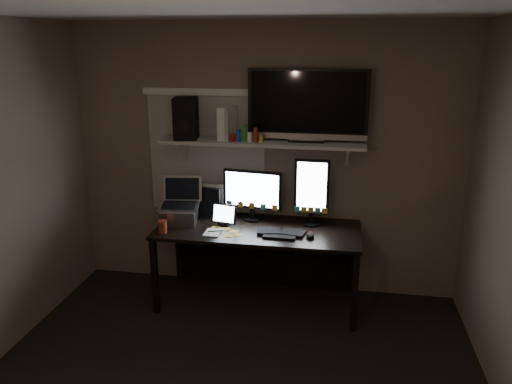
% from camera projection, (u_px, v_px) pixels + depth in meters
% --- Properties ---
extents(ceiling, '(3.60, 3.60, 0.00)m').
position_uv_depth(ceiling, '(213.00, 6.00, 2.56)').
color(ceiling, silver).
rests_on(ceiling, back_wall).
extents(back_wall, '(3.60, 0.00, 3.60)m').
position_uv_depth(back_wall, '(265.00, 161.00, 4.62)').
color(back_wall, brown).
rests_on(back_wall, floor).
extents(window_blinds, '(1.10, 0.02, 1.10)m').
position_uv_depth(window_blinds, '(207.00, 154.00, 4.68)').
color(window_blinds, beige).
rests_on(window_blinds, back_wall).
extents(desk, '(1.80, 0.75, 0.73)m').
position_uv_depth(desk, '(260.00, 241.00, 4.59)').
color(desk, black).
rests_on(desk, floor).
extents(wall_shelf, '(1.80, 0.35, 0.03)m').
position_uv_depth(wall_shelf, '(262.00, 142.00, 4.39)').
color(wall_shelf, '#B1B0AC').
rests_on(wall_shelf, back_wall).
extents(monitor_landscape, '(0.55, 0.13, 0.48)m').
position_uv_depth(monitor_landscape, '(252.00, 195.00, 4.56)').
color(monitor_landscape, black).
rests_on(monitor_landscape, desk).
extents(monitor_portrait, '(0.31, 0.07, 0.61)m').
position_uv_depth(monitor_portrait, '(312.00, 192.00, 4.42)').
color(monitor_portrait, black).
rests_on(monitor_portrait, desk).
extents(keyboard, '(0.43, 0.18, 0.03)m').
position_uv_depth(keyboard, '(281.00, 232.00, 4.30)').
color(keyboard, black).
rests_on(keyboard, desk).
extents(mouse, '(0.08, 0.11, 0.04)m').
position_uv_depth(mouse, '(310.00, 235.00, 4.20)').
color(mouse, black).
rests_on(mouse, desk).
extents(notepad, '(0.14, 0.19, 0.01)m').
position_uv_depth(notepad, '(212.00, 233.00, 4.31)').
color(notepad, silver).
rests_on(notepad, desk).
extents(tablet, '(0.25, 0.14, 0.20)m').
position_uv_depth(tablet, '(224.00, 215.00, 4.46)').
color(tablet, black).
rests_on(tablet, desk).
extents(file_sorter, '(0.25, 0.14, 0.31)m').
position_uv_depth(file_sorter, '(210.00, 200.00, 4.69)').
color(file_sorter, black).
rests_on(file_sorter, desk).
extents(laptop, '(0.39, 0.34, 0.40)m').
position_uv_depth(laptop, '(179.00, 202.00, 4.50)').
color(laptop, '#A9A9AD').
rests_on(laptop, desk).
extents(cup, '(0.09, 0.09, 0.11)m').
position_uv_depth(cup, '(163.00, 227.00, 4.31)').
color(cup, maroon).
rests_on(cup, desk).
extents(sticky_notes, '(0.31, 0.24, 0.00)m').
position_uv_depth(sticky_notes, '(228.00, 232.00, 4.34)').
color(sticky_notes, gold).
rests_on(sticky_notes, desk).
extents(tv, '(1.04, 0.19, 0.62)m').
position_uv_depth(tv, '(308.00, 105.00, 4.28)').
color(tv, black).
rests_on(tv, wall_shelf).
extents(game_console, '(0.14, 0.25, 0.29)m').
position_uv_depth(game_console, '(227.00, 123.00, 4.42)').
color(game_console, silver).
rests_on(game_console, wall_shelf).
extents(speaker, '(0.24, 0.27, 0.37)m').
position_uv_depth(speaker, '(186.00, 118.00, 4.42)').
color(speaker, black).
rests_on(speaker, wall_shelf).
extents(bottles, '(0.25, 0.10, 0.15)m').
position_uv_depth(bottles, '(247.00, 133.00, 4.32)').
color(bottles, '#A50F0C').
rests_on(bottles, wall_shelf).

